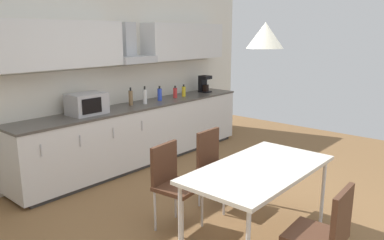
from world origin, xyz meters
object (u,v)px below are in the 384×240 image
at_px(bottle_yellow, 184,91).
at_px(dining_table, 259,172).
at_px(coffee_maker, 204,84).
at_px(chair_near_left, 326,230).
at_px(pendant_lamp, 265,35).
at_px(microwave, 87,104).
at_px(bottle_blue, 160,94).
at_px(chair_far_right, 215,160).
at_px(chair_far_left, 172,178).
at_px(bottle_brown, 131,98).
at_px(bottle_white, 145,96).
at_px(bottle_red, 175,93).

distance_m(bottle_yellow, dining_table, 3.08).
xyz_separation_m(coffee_maker, chair_near_left, (-2.68, -3.35, -0.52)).
bearing_deg(chair_near_left, pendant_lamp, 66.22).
bearing_deg(microwave, bottle_blue, 0.28).
xyz_separation_m(chair_far_right, chair_far_left, (-0.71, -0.00, 0.00)).
xyz_separation_m(bottle_brown, chair_far_left, (-1.00, -1.80, -0.48)).
xyz_separation_m(bottle_yellow, pendant_lamp, (-1.74, -2.52, 0.94)).
relative_size(coffee_maker, bottle_blue, 1.29).
xyz_separation_m(bottle_blue, chair_near_left, (-1.55, -3.33, -0.47)).
bearing_deg(chair_near_left, bottle_brown, 73.62).
relative_size(dining_table, chair_far_right, 1.78).
distance_m(bottle_white, dining_table, 2.68).
bearing_deg(bottle_yellow, bottle_white, -179.56).
xyz_separation_m(chair_near_left, pendant_lamp, (0.35, 0.78, 1.40)).
distance_m(microwave, bottle_blue, 1.34).
height_order(bottle_brown, bottle_yellow, bottle_brown).
bearing_deg(microwave, dining_table, -86.84).
distance_m(bottle_brown, chair_near_left, 3.55).
relative_size(bottle_red, chair_far_left, 0.23).
xyz_separation_m(microwave, chair_far_right, (0.49, -1.75, -0.51)).
relative_size(microwave, bottle_yellow, 2.35).
bearing_deg(microwave, chair_near_left, -93.55).
height_order(bottle_blue, chair_far_left, bottle_blue).
relative_size(bottle_brown, chair_near_left, 0.30).
height_order(bottle_brown, pendant_lamp, pendant_lamp).
bearing_deg(dining_table, bottle_white, 71.12).
bearing_deg(bottle_red, chair_near_left, -119.71).
height_order(bottle_red, chair_far_left, bottle_red).
distance_m(bottle_brown, pendant_lamp, 2.82).
xyz_separation_m(microwave, bottle_yellow, (1.88, -0.02, -0.05)).
bearing_deg(bottle_blue, bottle_red, -0.77).
height_order(microwave, bottle_red, microwave).
height_order(bottle_white, chair_near_left, bottle_white).
relative_size(microwave, chair_far_right, 0.55).
xyz_separation_m(bottle_yellow, chair_far_right, (-1.40, -1.74, -0.46)).
height_order(coffee_maker, chair_far_left, coffee_maker).
distance_m(bottle_blue, chair_far_right, 2.01).
bearing_deg(chair_far_right, bottle_white, 73.48).
distance_m(bottle_white, bottle_blue, 0.34).
relative_size(bottle_brown, dining_table, 0.17).
height_order(chair_far_right, pendant_lamp, pendant_lamp).
relative_size(coffee_maker, pendant_lamp, 0.94).
relative_size(dining_table, pendant_lamp, 4.85).
height_order(dining_table, chair_near_left, chair_near_left).
relative_size(bottle_brown, chair_far_right, 0.30).
xyz_separation_m(dining_table, pendant_lamp, (-0.00, 0.00, 1.24)).
bearing_deg(bottle_red, chair_far_right, -124.45).
bearing_deg(bottle_brown, coffee_maker, -0.79).
bearing_deg(bottle_red, microwave, -179.94).
bearing_deg(chair_far_left, microwave, 82.91).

